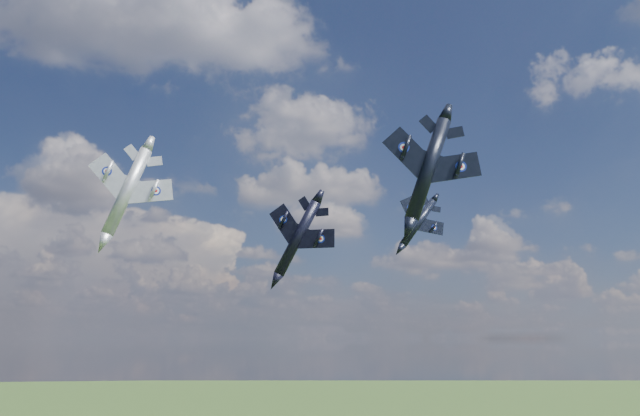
{
  "coord_description": "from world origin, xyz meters",
  "views": [
    {
      "loc": [
        -5.85,
        -67.34,
        66.06
      ],
      "look_at": [
        7.07,
        10.04,
        82.51
      ],
      "focal_mm": 35.0,
      "sensor_mm": 36.0,
      "label": 1
    }
  ],
  "objects": [
    {
      "name": "jet_high_navy",
      "position": [
        24.87,
        24.02,
        83.66
      ],
      "size": [
        9.75,
        13.14,
        7.37
      ],
      "primitive_type": null,
      "rotation": [
        0.0,
        0.64,
        0.09
      ],
      "color": "black"
    },
    {
      "name": "jet_left_silver",
      "position": [
        -17.04,
        10.29,
        83.83
      ],
      "size": [
        12.26,
        16.23,
        7.06
      ],
      "primitive_type": null,
      "rotation": [
        0.0,
        0.35,
        0.02
      ],
      "color": "#94959D"
    },
    {
      "name": "jet_right_navy",
      "position": [
        15.96,
        -6.35,
        83.65
      ],
      "size": [
        14.51,
        17.75,
        6.91
      ],
      "primitive_type": null,
      "rotation": [
        0.0,
        0.34,
        -0.18
      ],
      "color": "black"
    },
    {
      "name": "jet_lead_navy",
      "position": [
        4.47,
        12.18,
        78.9
      ],
      "size": [
        15.77,
        17.68,
        7.63
      ],
      "primitive_type": null,
      "rotation": [
        0.0,
        0.5,
        -0.44
      ],
      "color": "black"
    }
  ]
}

